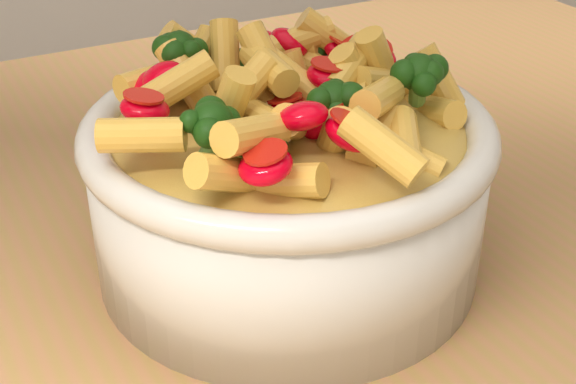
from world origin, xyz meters
name	(u,v)px	position (x,y,z in m)	size (l,w,h in m)	color
serving_bowl	(288,190)	(0.07, -0.03, 0.95)	(0.23, 0.23, 0.10)	silver
pasta_salad	(288,91)	(0.07, -0.03, 1.01)	(0.18, 0.18, 0.04)	#FEC050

